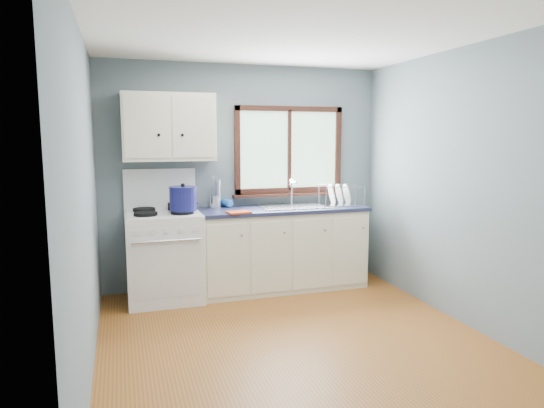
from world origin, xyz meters
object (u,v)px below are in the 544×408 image
object	(u,v)px
thermos	(217,194)
dish_rack	(340,199)
skillet	(179,205)
utensil_crock	(215,201)
sink	(297,212)
gas_range	(164,254)
stockpot	(183,198)
base_cabinets	(282,252)

from	to	relation	value
thermos	dish_rack	bearing A→B (deg)	-8.01
skillet	thermos	bearing A→B (deg)	-5.85
thermos	utensil_crock	bearing A→B (deg)	-176.77
sink	skillet	size ratio (longest dim) A/B	2.39
gas_range	stockpot	xyz separation A→B (m)	(0.19, -0.14, 0.59)
sink	utensil_crock	size ratio (longest dim) A/B	2.37
base_cabinets	gas_range	bearing A→B (deg)	-179.18
gas_range	dish_rack	world-z (taller)	gas_range
gas_range	utensil_crock	world-z (taller)	gas_range
gas_range	dish_rack	bearing A→B (deg)	0.34
skillet	base_cabinets	bearing A→B (deg)	-20.84
gas_range	skillet	size ratio (longest dim) A/B	3.86
gas_range	skillet	distance (m)	0.54
gas_range	sink	bearing A→B (deg)	0.71
dish_rack	utensil_crock	bearing A→B (deg)	-177.86
skillet	utensil_crock	size ratio (longest dim) A/B	0.99
sink	thermos	size ratio (longest dim) A/B	2.75
gas_range	sink	xyz separation A→B (m)	(1.49, 0.02, 0.37)
sink	utensil_crock	world-z (taller)	utensil_crock
gas_range	sink	world-z (taller)	gas_range
gas_range	skillet	world-z (taller)	gas_range
base_cabinets	dish_rack	world-z (taller)	dish_rack
gas_range	skillet	bearing A→B (deg)	38.39
base_cabinets	dish_rack	size ratio (longest dim) A/B	3.54
base_cabinets	thermos	xyz separation A→B (m)	(-0.69, 0.19, 0.66)
skillet	thermos	size ratio (longest dim) A/B	1.15
base_cabinets	stockpot	distance (m)	1.31
base_cabinets	sink	world-z (taller)	sink
utensil_crock	gas_range	bearing A→B (deg)	-160.42
base_cabinets	sink	bearing A→B (deg)	-0.13
dish_rack	sink	bearing A→B (deg)	-170.82
stockpot	dish_rack	world-z (taller)	stockpot
thermos	skillet	bearing A→B (deg)	-171.20
utensil_crock	thermos	bearing A→B (deg)	3.23
sink	dish_rack	size ratio (longest dim) A/B	1.61
base_cabinets	skillet	world-z (taller)	skillet
stockpot	dish_rack	xyz separation A→B (m)	(1.82, 0.15, -0.10)
sink	dish_rack	world-z (taller)	sink
base_cabinets	stockpot	bearing A→B (deg)	-171.92
utensil_crock	thermos	size ratio (longest dim) A/B	1.16
skillet	stockpot	world-z (taller)	stockpot
gas_range	thermos	distance (m)	0.87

